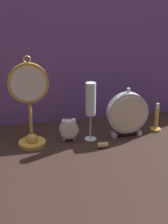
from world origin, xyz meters
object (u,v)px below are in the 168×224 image
Objects in this scene: champagne_flute at (91,103)px; wine_cork at (103,145)px; pocket_watch_on_stand at (30,107)px; brass_candlestick at (156,122)px; mantel_clock_silver at (127,113)px; alarm_clock_twin_bell at (69,129)px.

wine_cork is (0.03, -0.08, -0.15)m from champagne_flute.
pocket_watch_on_stand is 0.56m from brass_candlestick.
wine_cork is at bearing -70.22° from champagne_flute.
mantel_clock_silver is 0.17m from champagne_flute.
mantel_clock_silver is at bearing -1.38° from alarm_clock_twin_bell.
mantel_clock_silver is 5.06× the size of wine_cork.
champagne_flute is (-0.16, -0.00, 0.06)m from mantel_clock_silver.
mantel_clock_silver is at bearing -170.96° from brass_candlestick.
pocket_watch_on_stand is at bearing -177.14° from brass_candlestick.
alarm_clock_twin_bell is at bearing 178.62° from mantel_clock_silver.
brass_candlestick is 3.05× the size of wine_cork.
wine_cork is (-0.13, -0.09, -0.09)m from mantel_clock_silver.
alarm_clock_twin_bell is (0.15, 0.01, -0.11)m from pocket_watch_on_stand.
brass_candlestick is (0.55, 0.03, -0.12)m from pocket_watch_on_stand.
pocket_watch_on_stand is 1.71× the size of mantel_clock_silver.
mantel_clock_silver reaches higher than brass_candlestick.
mantel_clock_silver reaches higher than alarm_clock_twin_bell.
alarm_clock_twin_bell is 0.46× the size of mantel_clock_silver.
mantel_clock_silver is at bearing 0.59° from pocket_watch_on_stand.
mantel_clock_silver is (0.25, -0.01, 0.05)m from alarm_clock_twin_bell.
wine_cork is at bearing -146.34° from mantel_clock_silver.
pocket_watch_on_stand is 3.70× the size of alarm_clock_twin_bell.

